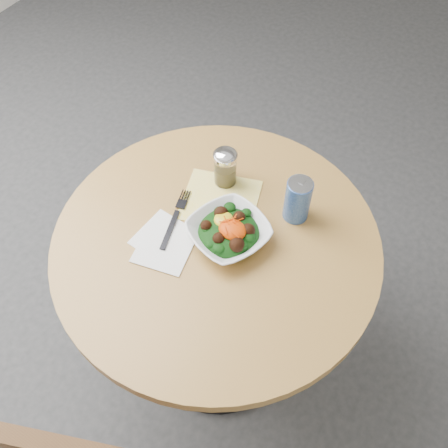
# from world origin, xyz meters

# --- Properties ---
(ground) EXTENTS (6.00, 6.00, 0.00)m
(ground) POSITION_xyz_m (0.00, 0.00, 0.00)
(ground) COLOR #303033
(ground) RESTS_ON ground
(table) EXTENTS (0.90, 0.90, 0.75)m
(table) POSITION_xyz_m (0.00, 0.00, 0.55)
(table) COLOR black
(table) RESTS_ON ground
(cloth_napkin) EXTENTS (0.26, 0.25, 0.00)m
(cloth_napkin) POSITION_xyz_m (-0.06, 0.12, 0.75)
(cloth_napkin) COLOR yellow
(cloth_napkin) RESTS_ON table
(paper_napkins) EXTENTS (0.18, 0.19, 0.00)m
(paper_napkins) POSITION_xyz_m (-0.11, -0.08, 0.75)
(paper_napkins) COLOR white
(paper_napkins) RESTS_ON table
(salad_bowl) EXTENTS (0.27, 0.27, 0.08)m
(salad_bowl) POSITION_xyz_m (0.03, 0.02, 0.78)
(salad_bowl) COLOR white
(salad_bowl) RESTS_ON table
(fork) EXTENTS (0.08, 0.21, 0.00)m
(fork) POSITION_xyz_m (-0.13, 0.00, 0.76)
(fork) COLOR black
(fork) RESTS_ON table
(spice_shaker) EXTENTS (0.07, 0.07, 0.12)m
(spice_shaker) POSITION_xyz_m (-0.09, 0.19, 0.81)
(spice_shaker) COLOR silver
(spice_shaker) RESTS_ON table
(beverage_can) EXTENTS (0.07, 0.07, 0.14)m
(beverage_can) POSITION_xyz_m (0.15, 0.18, 0.82)
(beverage_can) COLOR navy
(beverage_can) RESTS_ON table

